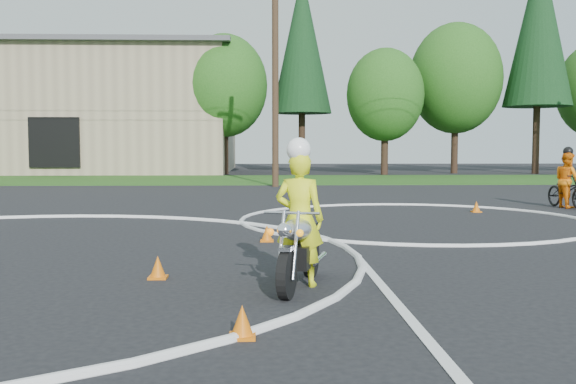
{
  "coord_description": "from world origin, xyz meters",
  "views": [
    {
      "loc": [
        4.57,
        -6.8,
        1.71
      ],
      "look_at": [
        4.87,
        1.95,
        1.1
      ],
      "focal_mm": 40.0,
      "sensor_mm": 36.0,
      "label": 1
    }
  ],
  "objects": [
    {
      "name": "traffic_cones",
      "position": [
        3.83,
        3.0,
        0.14
      ],
      "size": [
        22.88,
        11.76,
        0.3
      ],
      "color": "orange",
      "rests_on": "ground"
    },
    {
      "name": "rider_primary_grp",
      "position": [
        4.98,
        1.05,
        0.88
      ],
      "size": [
        0.69,
        0.55,
        1.83
      ],
      "rotation": [
        0.0,
        0.0,
        -0.28
      ],
      "color": "yellow",
      "rests_on": "ground"
    },
    {
      "name": "utility_poles",
      "position": [
        5.0,
        21.0,
        5.2
      ],
      "size": [
        41.6,
        1.12,
        10.0
      ],
      "color": "#473321",
      "rests_on": "ground"
    },
    {
      "name": "treeline",
      "position": [
        14.78,
        34.61,
        6.62
      ],
      "size": [
        38.2,
        8.1,
        14.52
      ],
      "color": "#382619",
      "rests_on": "ground"
    },
    {
      "name": "rider_second_grp",
      "position": [
        13.07,
        10.93,
        0.61
      ],
      "size": [
        0.86,
        1.87,
        1.73
      ],
      "rotation": [
        0.0,
        0.0,
        0.13
      ],
      "color": "black",
      "rests_on": "ground"
    },
    {
      "name": "primary_motorcycle",
      "position": [
        4.98,
        0.91,
        0.48
      ],
      "size": [
        0.84,
        1.83,
        0.99
      ],
      "rotation": [
        0.0,
        0.0,
        -0.28
      ],
      "color": "black",
      "rests_on": "ground"
    },
    {
      "name": "grass_strip",
      "position": [
        0.0,
        27.0,
        0.01
      ],
      "size": [
        120.0,
        10.0,
        0.02
      ],
      "primitive_type": "cube",
      "color": "#1E4714",
      "rests_on": "ground"
    },
    {
      "name": "course_markings",
      "position": [
        2.17,
        4.35,
        0.01
      ],
      "size": [
        19.05,
        19.05,
        0.12
      ],
      "color": "silver",
      "rests_on": "ground"
    }
  ]
}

